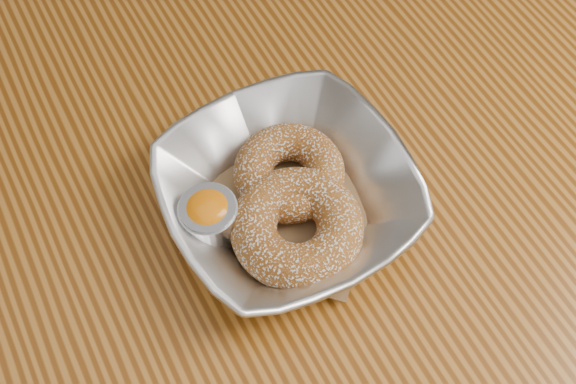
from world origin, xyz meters
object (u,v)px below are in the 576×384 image
table (305,176)px  ramekin (209,217)px  serving_bowl (288,194)px  donut_front (297,227)px  donut_back (289,172)px

table → ramekin: size_ratio=24.39×
serving_bowl → donut_front: 0.03m
table → donut_front: bearing=-123.3°
table → donut_back: donut_back is taller
donut_back → ramekin: (-0.08, -0.01, 0.01)m
table → donut_front: size_ratio=10.85×
donut_back → donut_front: size_ratio=0.88×
table → ramekin: 0.20m
table → serving_bowl: 0.16m
serving_bowl → donut_front: (-0.01, -0.03, 0.00)m
ramekin → donut_front: bearing=-34.8°
donut_back → donut_front: bearing=-111.9°
table → donut_front: donut_front is taller
donut_front → table: bearing=56.7°
donut_back → ramekin: size_ratio=1.97×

